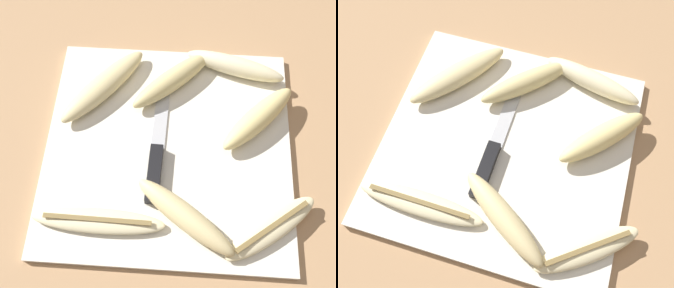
% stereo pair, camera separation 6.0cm
% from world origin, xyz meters
% --- Properties ---
extents(ground_plane, '(4.00, 4.00, 0.00)m').
position_xyz_m(ground_plane, '(0.00, 0.00, 0.00)').
color(ground_plane, tan).
extents(cutting_board, '(0.39, 0.38, 0.01)m').
position_xyz_m(cutting_board, '(0.00, 0.00, 0.01)').
color(cutting_board, silver).
rests_on(cutting_board, ground_plane).
extents(knife, '(0.03, 0.21, 0.02)m').
position_xyz_m(knife, '(-0.02, -0.03, 0.02)').
color(knife, black).
rests_on(knife, cutting_board).
extents(banana_ripe_center, '(0.15, 0.17, 0.03)m').
position_xyz_m(banana_ripe_center, '(-0.12, 0.10, 0.03)').
color(banana_ripe_center, beige).
rests_on(banana_ripe_center, cutting_board).
extents(banana_bright_far, '(0.17, 0.08, 0.03)m').
position_xyz_m(banana_bright_far, '(0.11, 0.15, 0.03)').
color(banana_bright_far, beige).
rests_on(banana_bright_far, cutting_board).
extents(banana_golden_short, '(0.14, 0.14, 0.04)m').
position_xyz_m(banana_golden_short, '(0.14, 0.05, 0.03)').
color(banana_golden_short, '#EDD689').
rests_on(banana_golden_short, cutting_board).
extents(banana_pale_long, '(0.20, 0.04, 0.02)m').
position_xyz_m(banana_pale_long, '(-0.09, -0.13, 0.02)').
color(banana_pale_long, beige).
rests_on(banana_pale_long, cutting_board).
extents(banana_cream_curved, '(0.15, 0.13, 0.02)m').
position_xyz_m(banana_cream_curved, '(0.16, -0.12, 0.02)').
color(banana_cream_curved, beige).
rests_on(banana_cream_curved, cutting_board).
extents(banana_spotted_left, '(0.15, 0.14, 0.03)m').
position_xyz_m(banana_spotted_left, '(0.00, 0.12, 0.03)').
color(banana_spotted_left, '#DBC684').
rests_on(banana_spotted_left, cutting_board).
extents(banana_mellow_near, '(0.16, 0.13, 0.04)m').
position_xyz_m(banana_mellow_near, '(0.03, -0.12, 0.03)').
color(banana_mellow_near, beige).
rests_on(banana_mellow_near, cutting_board).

